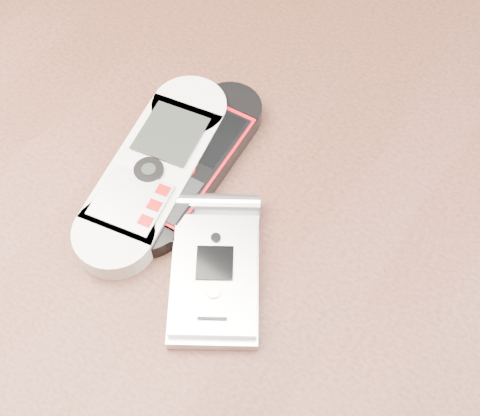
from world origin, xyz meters
name	(u,v)px	position (x,y,z in m)	size (l,w,h in m)	color
table	(235,272)	(0.00, 0.00, 0.64)	(1.20, 0.80, 0.75)	black
nokia_white	(154,170)	(-0.07, -0.01, 0.76)	(0.06, 0.18, 0.02)	beige
nokia_black_red	(191,164)	(-0.05, 0.01, 0.76)	(0.05, 0.17, 0.02)	black
motorola_razr	(215,272)	(0.02, -0.05, 0.76)	(0.06, 0.12, 0.02)	silver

